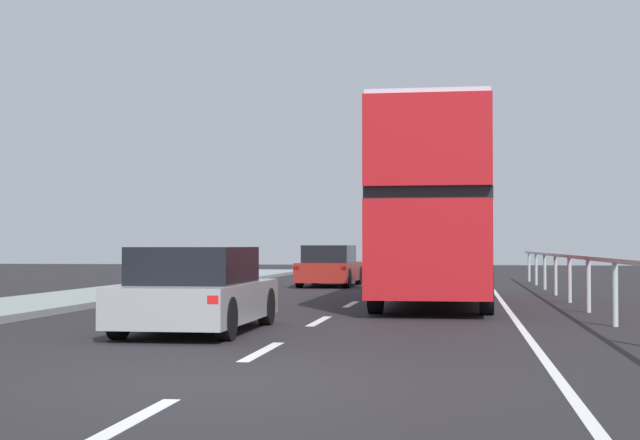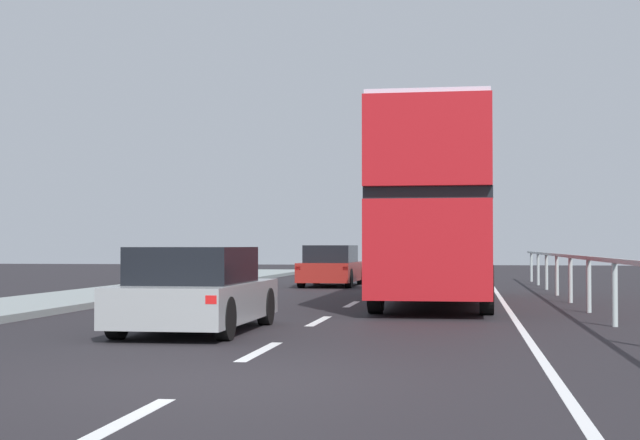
{
  "view_description": "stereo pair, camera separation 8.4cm",
  "coord_description": "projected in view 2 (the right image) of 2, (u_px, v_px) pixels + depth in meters",
  "views": [
    {
      "loc": [
        2.56,
        -9.83,
        1.38
      ],
      "look_at": [
        -0.22,
        9.32,
        1.89
      ],
      "focal_mm": 54.5,
      "sensor_mm": 36.0,
      "label": 1
    },
    {
      "loc": [
        2.65,
        -9.82,
        1.38
      ],
      "look_at": [
        -0.22,
        9.32,
        1.89
      ],
      "focal_mm": 54.5,
      "sensor_mm": 36.0,
      "label": 2
    }
  ],
  "objects": [
    {
      "name": "hatchback_car_near",
      "position": [
        196.0,
        291.0,
        15.52
      ],
      "size": [
        1.85,
        4.25,
        1.36
      ],
      "rotation": [
        0.0,
        0.0,
        -0.0
      ],
      "color": "#929598",
      "rests_on": "ground"
    },
    {
      "name": "bridge_side_railing",
      "position": [
        600.0,
        269.0,
        18.22
      ],
      "size": [
        0.1,
        42.0,
        1.16
      ],
      "color": "#A8B5B5",
      "rests_on": "ground"
    },
    {
      "name": "double_decker_bus_red",
      "position": [
        437.0,
        206.0,
        23.21
      ],
      "size": [
        2.57,
        10.62,
        4.34
      ],
      "rotation": [
        0.0,
        0.0,
        -0.01
      ],
      "color": "#B0161C",
      "rests_on": "ground"
    },
    {
      "name": "lane_paint_markings",
      "position": [
        442.0,
        319.0,
        18.15
      ],
      "size": [
        3.7,
        46.0,
        0.01
      ],
      "color": "silver",
      "rests_on": "ground"
    },
    {
      "name": "sedan_car_ahead",
      "position": [
        332.0,
        267.0,
        33.01
      ],
      "size": [
        1.86,
        4.34,
        1.39
      ],
      "rotation": [
        0.0,
        0.0,
        -0.02
      ],
      "color": "maroon",
      "rests_on": "ground"
    },
    {
      "name": "ground_plane",
      "position": [
        208.0,
        383.0,
        10.06
      ],
      "size": [
        75.21,
        120.0,
        0.1
      ],
      "primitive_type": "cube",
      "color": "black"
    }
  ]
}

